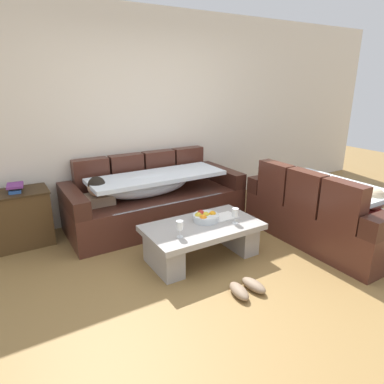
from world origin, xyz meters
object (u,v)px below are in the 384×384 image
object	(u,v)px
couch_along_wall	(153,199)
pair_of_shoes	(246,288)
couch_near_window	(324,213)
wine_glass_near_left	(180,226)
open_magazine	(224,217)
side_cabinet	(17,219)
book_stack_on_cabinet	(15,188)
fruit_bowl	(205,217)
wine_glass_near_right	(235,213)
coffee_table	(202,237)

from	to	relation	value
couch_along_wall	pair_of_shoes	distance (m)	1.86
couch_near_window	wine_glass_near_left	bearing A→B (deg)	82.65
couch_along_wall	open_magazine	bearing A→B (deg)	-70.81
side_cabinet	book_stack_on_cabinet	size ratio (longest dim) A/B	3.03
couch_near_window	book_stack_on_cabinet	size ratio (longest dim) A/B	7.37
fruit_bowl	pair_of_shoes	bearing A→B (deg)	-96.23
fruit_bowl	wine_glass_near_right	bearing A→B (deg)	-43.59
coffee_table	wine_glass_near_right	distance (m)	0.43
wine_glass_near_right	open_magazine	distance (m)	0.22
open_magazine	book_stack_on_cabinet	size ratio (longest dim) A/B	1.18
fruit_bowl	pair_of_shoes	distance (m)	0.90
wine_glass_near_left	book_stack_on_cabinet	distance (m)	1.93
couch_along_wall	couch_near_window	size ratio (longest dim) A/B	1.28
wine_glass_near_left	wine_glass_near_right	size ratio (longest dim) A/B	1.00
couch_along_wall	wine_glass_near_left	bearing A→B (deg)	-103.09
wine_glass_near_left	pair_of_shoes	world-z (taller)	wine_glass_near_left
couch_near_window	coffee_table	distance (m)	1.51
couch_along_wall	book_stack_on_cabinet	xyz separation A→B (m)	(-1.54, 0.23, 0.35)
couch_along_wall	open_magazine	xyz separation A→B (m)	(0.37, -1.05, 0.05)
couch_near_window	wine_glass_near_left	distance (m)	1.83
couch_along_wall	wine_glass_near_left	distance (m)	1.27
wine_glass_near_left	wine_glass_near_right	bearing A→B (deg)	-1.22
fruit_bowl	side_cabinet	bearing A→B (deg)	143.81
wine_glass_near_left	book_stack_on_cabinet	bearing A→B (deg)	130.69
coffee_table	side_cabinet	size ratio (longest dim) A/B	1.67
open_magazine	side_cabinet	xyz separation A→B (m)	(-1.94, 1.28, -0.06)
fruit_bowl	side_cabinet	xyz separation A→B (m)	(-1.71, 1.25, -0.10)
book_stack_on_cabinet	pair_of_shoes	distance (m)	2.68
couch_near_window	open_magazine	xyz separation A→B (m)	(-1.15, 0.41, 0.05)
wine_glass_near_right	side_cabinet	size ratio (longest dim) A/B	0.23
couch_near_window	wine_glass_near_right	world-z (taller)	couch_near_window
wine_glass_near_right	pair_of_shoes	size ratio (longest dim) A/B	0.52
wine_glass_near_left	open_magazine	xyz separation A→B (m)	(0.65, 0.18, -0.11)
couch_along_wall	book_stack_on_cabinet	size ratio (longest dim) A/B	9.41
coffee_table	side_cabinet	distance (m)	2.10
couch_along_wall	wine_glass_near_left	world-z (taller)	couch_along_wall
side_cabinet	pair_of_shoes	bearing A→B (deg)	-51.76
fruit_bowl	side_cabinet	size ratio (longest dim) A/B	0.39
couch_along_wall	couch_near_window	bearing A→B (deg)	-43.94
open_magazine	side_cabinet	distance (m)	2.32
side_cabinet	book_stack_on_cabinet	bearing A→B (deg)	2.32
couch_along_wall	book_stack_on_cabinet	bearing A→B (deg)	171.55
open_magazine	couch_near_window	bearing A→B (deg)	-18.80
wine_glass_near_left	pair_of_shoes	xyz separation A→B (m)	(0.34, -0.61, -0.45)
wine_glass_near_left	wine_glass_near_right	world-z (taller)	same
side_cabinet	wine_glass_near_right	bearing A→B (deg)	-37.14
open_magazine	book_stack_on_cabinet	distance (m)	2.31
couch_near_window	fruit_bowl	size ratio (longest dim) A/B	6.26
open_magazine	side_cabinet	size ratio (longest dim) A/B	0.39
fruit_bowl	wine_glass_near_left	distance (m)	0.48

